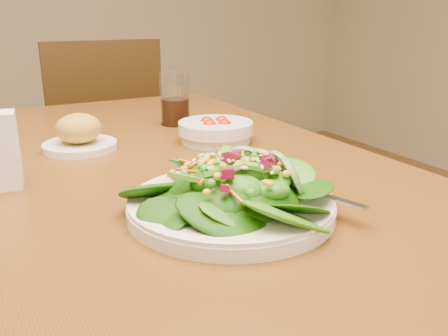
{
  "coord_description": "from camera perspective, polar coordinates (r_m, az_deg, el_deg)",
  "views": [
    {
      "loc": [
        -0.25,
        -0.79,
        1.02
      ],
      "look_at": [
        0.06,
        -0.22,
        0.81
      ],
      "focal_mm": 40.0,
      "sensor_mm": 36.0,
      "label": 1
    }
  ],
  "objects": [
    {
      "name": "chair_far",
      "position": [
        1.98,
        -13.67,
        1.64
      ],
      "size": [
        0.45,
        0.45,
        0.91
      ],
      "rotation": [
        0.0,
        0.0,
        3.08
      ],
      "color": "black",
      "rests_on": "ground_plane"
    },
    {
      "name": "bread_plate",
      "position": [
        1.03,
        -16.23,
        3.63
      ],
      "size": [
        0.15,
        0.15,
        0.07
      ],
      "color": "white",
      "rests_on": "dining_table"
    },
    {
      "name": "dining_table",
      "position": [
        0.91,
        -9.7,
        -6.52
      ],
      "size": [
        0.9,
        1.4,
        0.75
      ],
      "color": "#623412",
      "rests_on": "ground_plane"
    },
    {
      "name": "salad_plate",
      "position": [
        0.68,
        1.53,
        -2.77
      ],
      "size": [
        0.29,
        0.28,
        0.08
      ],
      "rotation": [
        0.0,
        0.0,
        -0.29
      ],
      "color": "white",
      "rests_on": "dining_table"
    },
    {
      "name": "tomato_bowl",
      "position": [
        1.05,
        -0.96,
        4.24
      ],
      "size": [
        0.16,
        0.16,
        0.05
      ],
      "color": "white",
      "rests_on": "dining_table"
    },
    {
      "name": "drinking_glass",
      "position": [
        1.21,
        -5.61,
        7.48
      ],
      "size": [
        0.07,
        0.07,
        0.13
      ],
      "color": "silver",
      "rests_on": "dining_table"
    }
  ]
}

